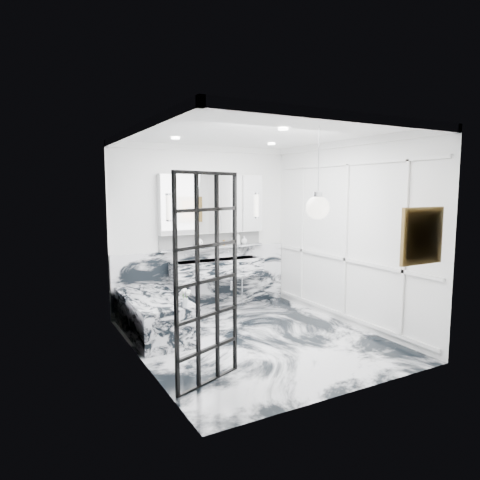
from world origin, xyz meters
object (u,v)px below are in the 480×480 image
trough_sink (217,268)px  bathtub (154,315)px  mirror_cabinet (213,204)px  crittall_door (208,281)px

trough_sink → bathtub: trough_sink is taller
trough_sink → mirror_cabinet: 1.10m
bathtub → crittall_door: bearing=-88.6°
mirror_cabinet → bathtub: bearing=-147.9°
crittall_door → trough_sink: 2.79m
crittall_door → mirror_cabinet: 2.99m
crittall_door → mirror_cabinet: bearing=42.4°
crittall_door → trough_sink: (1.28, 2.44, -0.39)m
crittall_door → mirror_cabinet: size_ratio=1.18×
crittall_door → bathtub: crittall_door is taller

